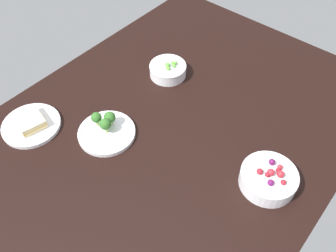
% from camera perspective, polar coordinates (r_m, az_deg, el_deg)
% --- Properties ---
extents(dining_table, '(1.49, 1.06, 0.04)m').
position_cam_1_polar(dining_table, '(1.23, 0.00, -1.22)').
color(dining_table, black).
rests_on(dining_table, ground).
extents(bowl_peas, '(0.14, 0.14, 0.06)m').
position_cam_1_polar(bowl_peas, '(1.39, -0.01, 8.87)').
color(bowl_peas, silver).
rests_on(bowl_peas, dining_table).
extents(bowl_berries, '(0.17, 0.17, 0.07)m').
position_cam_1_polar(bowl_berries, '(1.11, 15.52, -7.90)').
color(bowl_berries, silver).
rests_on(bowl_berries, dining_table).
extents(plate_sandwich, '(0.19, 0.19, 0.05)m').
position_cam_1_polar(plate_sandwich, '(1.30, -20.77, 0.32)').
color(plate_sandwich, silver).
rests_on(plate_sandwich, dining_table).
extents(plate_broccoli, '(0.19, 0.19, 0.07)m').
position_cam_1_polar(plate_broccoli, '(1.21, -9.68, -0.64)').
color(plate_broccoli, silver).
rests_on(plate_broccoli, dining_table).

